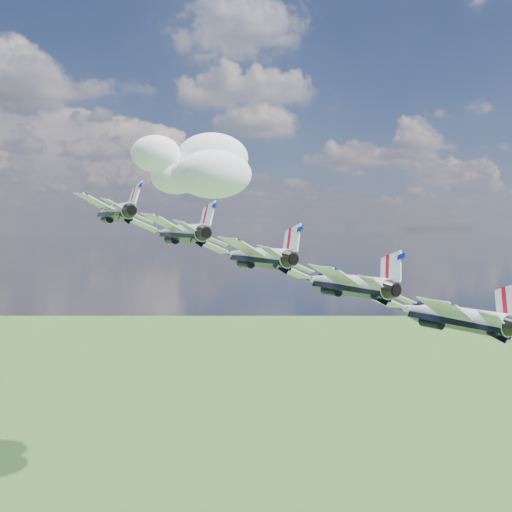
{
  "coord_description": "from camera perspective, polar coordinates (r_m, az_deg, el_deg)",
  "views": [
    {
      "loc": [
        6.92,
        -81.08,
        152.14
      ],
      "look_at": [
        18.61,
        -11.69,
        148.83
      ],
      "focal_mm": 40.0,
      "sensor_mm": 36.0,
      "label": 1
    }
  ],
  "objects": [
    {
      "name": "jet_1",
      "position": [
        76.44,
        -7.61,
        2.35
      ],
      "size": [
        17.88,
        20.58,
        9.63
      ],
      "primitive_type": null,
      "rotation": [
        0.0,
        0.44,
        0.35
      ],
      "color": "silver"
    },
    {
      "name": "jet_2",
      "position": [
        70.45,
        0.0,
        0.0
      ],
      "size": [
        17.88,
        20.58,
        9.63
      ],
      "primitive_type": null,
      "rotation": [
        0.0,
        0.44,
        0.35
      ],
      "color": "white"
    },
    {
      "name": "cloud_far",
      "position": [
        300.9,
        -7.29,
        8.88
      ],
      "size": [
        68.47,
        53.8,
        26.9
      ],
      "primitive_type": "ellipsoid",
      "color": "white"
    },
    {
      "name": "jet_4",
      "position": [
        63.57,
        18.65,
        -5.66
      ],
      "size": [
        17.88,
        20.58,
        9.63
      ],
      "primitive_type": null,
      "rotation": [
        0.0,
        0.44,
        0.35
      ],
      "color": "white"
    },
    {
      "name": "jet_0",
      "position": [
        83.68,
        -14.03,
        4.3
      ],
      "size": [
        17.88,
        20.58,
        9.63
      ],
      "primitive_type": null,
      "rotation": [
        0.0,
        0.44,
        0.35
      ],
      "color": "white"
    },
    {
      "name": "jet_3",
      "position": [
        66.05,
        8.82,
        -2.72
      ],
      "size": [
        17.88,
        20.58,
        9.63
      ],
      "primitive_type": null,
      "rotation": [
        0.0,
        0.44,
        0.35
      ],
      "color": "white"
    }
  ]
}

